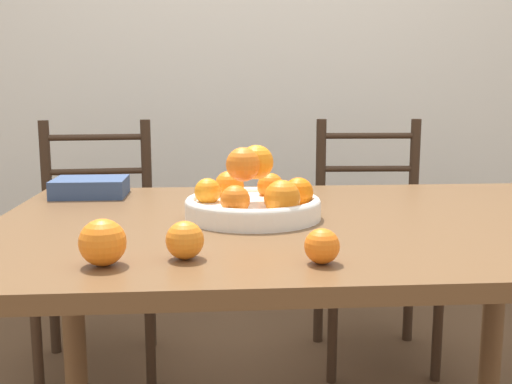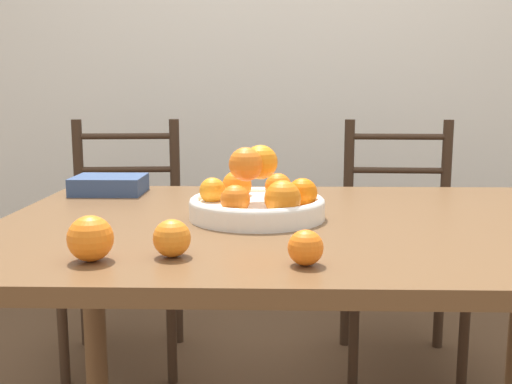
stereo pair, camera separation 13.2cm
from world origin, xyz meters
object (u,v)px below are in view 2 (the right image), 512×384
object	(u,v)px
chair_left	(124,244)
book_stack	(109,185)
orange_loose_0	(172,238)
chair_right	(401,246)
orange_loose_2	(90,238)
orange_loose_1	(306,248)
fruit_bowl	(258,198)

from	to	relation	value
chair_left	book_stack	bearing A→B (deg)	-85.61
orange_loose_0	chair_right	size ratio (longest dim) A/B	0.08
orange_loose_0	chair_right	distance (m)	1.37
orange_loose_0	orange_loose_2	xyz separation A→B (m)	(-0.14, -0.03, 0.01)
orange_loose_1	chair_left	xyz separation A→B (m)	(-0.62, 1.20, -0.31)
fruit_bowl	orange_loose_2	world-z (taller)	fruit_bowl
fruit_bowl	book_stack	bearing A→B (deg)	142.05
orange_loose_1	orange_loose_2	xyz separation A→B (m)	(-0.38, 0.02, 0.01)
orange_loose_1	chair_left	world-z (taller)	chair_left
orange_loose_0	book_stack	bearing A→B (deg)	113.52
orange_loose_1	orange_loose_2	size ratio (longest dim) A/B	0.76
orange_loose_0	chair_left	world-z (taller)	chair_left
chair_right	orange_loose_2	bearing A→B (deg)	-122.10
fruit_bowl	chair_left	world-z (taller)	chair_left
orange_loose_0	chair_right	world-z (taller)	chair_right
orange_loose_2	chair_right	size ratio (longest dim) A/B	0.09
orange_loose_1	book_stack	world-z (taller)	orange_loose_1
orange_loose_0	chair_left	bearing A→B (deg)	108.23
chair_right	book_stack	size ratio (longest dim) A/B	4.51
orange_loose_1	chair_right	size ratio (longest dim) A/B	0.07
chair_right	book_stack	bearing A→B (deg)	-152.27
chair_left	book_stack	xyz separation A→B (m)	(0.08, -0.46, 0.30)
book_stack	fruit_bowl	bearing A→B (deg)	-37.95
orange_loose_1	chair_left	distance (m)	1.39
chair_left	orange_loose_2	bearing A→B (deg)	-83.86
fruit_bowl	chair_right	xyz separation A→B (m)	(0.52, 0.81, -0.33)
orange_loose_0	chair_left	size ratio (longest dim) A/B	0.08
chair_left	orange_loose_1	bearing A→B (deg)	-68.00
orange_loose_0	orange_loose_2	bearing A→B (deg)	-167.39
fruit_bowl	orange_loose_1	distance (m)	0.40
orange_loose_0	chair_right	bearing A→B (deg)	59.76
orange_loose_1	chair_right	xyz separation A→B (m)	(0.43, 1.20, -0.31)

